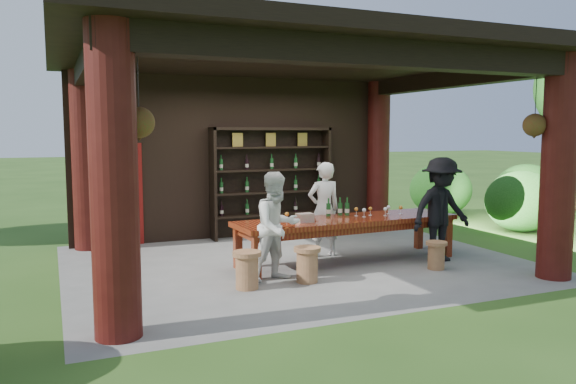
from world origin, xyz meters
name	(u,v)px	position (x,y,z in m)	size (l,w,h in m)	color
ground	(297,262)	(0.00, 0.00, 0.00)	(90.00, 90.00, 0.00)	#2D5119
pavilion	(287,135)	(-0.01, 0.43, 2.13)	(7.50, 6.00, 3.60)	slate
wine_shelf	(272,182)	(0.50, 2.45, 1.14)	(2.59, 0.39, 2.28)	black
tasting_table	(347,225)	(0.78, -0.30, 0.64)	(3.89, 1.16, 0.75)	#5C160D
stool_near_left	(307,264)	(-0.37, -1.20, 0.28)	(0.39, 0.39, 0.52)	brown
stool_near_right	(436,255)	(1.85, -1.28, 0.24)	(0.34, 0.34, 0.44)	brown
stool_far_left	(247,269)	(-1.29, -1.18, 0.28)	(0.40, 0.40, 0.53)	brown
host	(324,209)	(0.64, 0.29, 0.83)	(0.60, 0.40, 1.66)	white
guest_woman	(277,227)	(-0.74, -0.92, 0.80)	(0.78, 0.61, 1.60)	silver
guest_man	(441,210)	(2.27, -0.84, 0.88)	(1.14, 0.65, 1.76)	black
table_bottles	(339,207)	(0.77, 0.00, 0.90)	(0.42, 0.14, 0.31)	#194C1E
table_glasses	(365,212)	(1.17, -0.23, 0.82)	(2.20, 0.26, 0.15)	silver
napkin_basket	(305,218)	(-0.06, -0.42, 0.82)	(0.26, 0.18, 0.14)	#BF6672
shrubs	(421,212)	(3.16, 0.90, 0.56)	(19.83, 7.86, 1.36)	#194C14
trees	(426,76)	(3.76, 1.65, 3.37)	(20.79, 10.06, 4.80)	#3F2819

